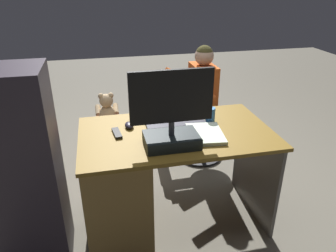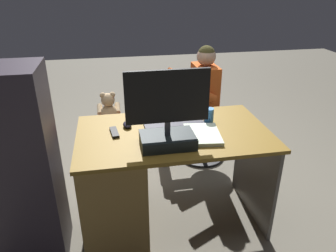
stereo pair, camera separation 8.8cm
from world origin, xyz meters
name	(u,v)px [view 2 (the right image)]	position (x,y,z in m)	size (l,w,h in m)	color
ground_plane	(163,185)	(0.00, 0.00, 0.00)	(10.00, 10.00, 0.00)	#676254
desk	(127,180)	(0.33, 0.45, 0.40)	(1.29, 0.76, 0.75)	brown
monitor	(167,121)	(0.07, 0.62, 0.92)	(0.50, 0.22, 0.48)	black
keyboard	(174,123)	(-0.02, 0.34, 0.76)	(0.42, 0.14, 0.02)	black
computer_mouse	(127,125)	(0.30, 0.32, 0.77)	(0.06, 0.10, 0.04)	black
cup	(209,116)	(-0.27, 0.35, 0.81)	(0.07, 0.07, 0.11)	#3372BF
tv_remote	(114,132)	(0.39, 0.41, 0.76)	(0.04, 0.15, 0.02)	black
notebook_binder	(203,134)	(-0.17, 0.55, 0.77)	(0.22, 0.30, 0.02)	silver
office_chair_teddy	(111,141)	(0.43, -0.43, 0.26)	(0.46, 0.46, 0.46)	black
teddy_bear	(109,109)	(0.43, -0.44, 0.59)	(0.21, 0.21, 0.29)	tan
visitor_chair	(202,133)	(-0.47, -0.42, 0.27)	(0.45, 0.45, 0.46)	black
person	(194,97)	(-0.37, -0.42, 0.66)	(0.56, 0.48, 1.14)	#CD5720
equipment_rack	(19,171)	(0.98, 0.58, 0.64)	(0.44, 0.36, 1.28)	#2C2630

